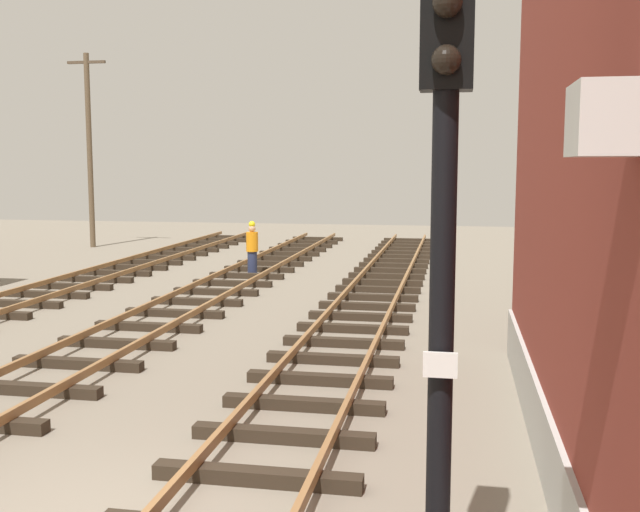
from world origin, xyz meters
name	(u,v)px	position (x,y,z in m)	size (l,w,h in m)	color
signal_mast	(444,218)	(3.36, -1.42, 3.33)	(0.36, 0.40, 5.30)	black
utility_pole_far	(89,147)	(-12.94, 24.75, 4.54)	(1.80, 0.24, 8.70)	brown
track_worker_foreground	(252,249)	(-3.27, 17.22, 0.93)	(0.40, 0.40, 1.87)	#262D4C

